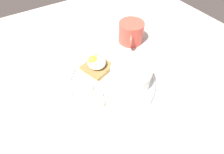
% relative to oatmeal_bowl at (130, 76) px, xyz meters
% --- Properties ---
extents(ground_plane, '(1.20, 1.20, 0.02)m').
position_rel_oatmeal_bowl_xyz_m(ground_plane, '(0.03, 0.04, -0.05)').
color(ground_plane, beige).
rests_on(ground_plane, ground).
extents(plate, '(0.27, 0.27, 0.02)m').
position_rel_oatmeal_bowl_xyz_m(plate, '(0.03, 0.04, -0.03)').
color(plate, white).
rests_on(plate, ground_plane).
extents(oatmeal_bowl, '(0.12, 0.12, 0.06)m').
position_rel_oatmeal_bowl_xyz_m(oatmeal_bowl, '(0.00, 0.00, 0.00)').
color(oatmeal_bowl, white).
rests_on(oatmeal_bowl, plate).
extents(toast_slice, '(0.10, 0.10, 0.02)m').
position_rel_oatmeal_bowl_xyz_m(toast_slice, '(0.10, 0.06, -0.02)').
color(toast_slice, olive).
rests_on(toast_slice, plate).
extents(poached_egg, '(0.06, 0.06, 0.04)m').
position_rel_oatmeal_bowl_xyz_m(poached_egg, '(0.11, 0.06, 0.00)').
color(poached_egg, white).
rests_on(poached_egg, toast_slice).
extents(banana_slice_front, '(0.03, 0.03, 0.01)m').
position_rel_oatmeal_bowl_xyz_m(banana_slice_front, '(0.01, 0.11, -0.02)').
color(banana_slice_front, beige).
rests_on(banana_slice_front, plate).
extents(banana_slice_left, '(0.04, 0.04, 0.01)m').
position_rel_oatmeal_bowl_xyz_m(banana_slice_left, '(0.04, 0.12, -0.02)').
color(banana_slice_left, beige).
rests_on(banana_slice_left, plate).
extents(banana_slice_back, '(0.03, 0.03, 0.02)m').
position_rel_oatmeal_bowl_xyz_m(banana_slice_back, '(-0.02, 0.12, -0.02)').
color(banana_slice_back, beige).
rests_on(banana_slice_back, plate).
extents(banana_slice_right, '(0.04, 0.04, 0.01)m').
position_rel_oatmeal_bowl_xyz_m(banana_slice_right, '(0.03, 0.09, -0.02)').
color(banana_slice_right, '#F5E8C2').
rests_on(banana_slice_right, plate).
extents(coffee_mug, '(0.11, 0.10, 0.08)m').
position_rel_oatmeal_bowl_xyz_m(coffee_mug, '(0.18, -0.13, 0.00)').
color(coffee_mug, '#D85040').
rests_on(coffee_mug, ground_plane).
extents(spoon, '(0.10, 0.07, 0.01)m').
position_rel_oatmeal_bowl_xyz_m(spoon, '(-0.17, -0.00, -0.04)').
color(spoon, silver).
rests_on(spoon, ground_plane).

